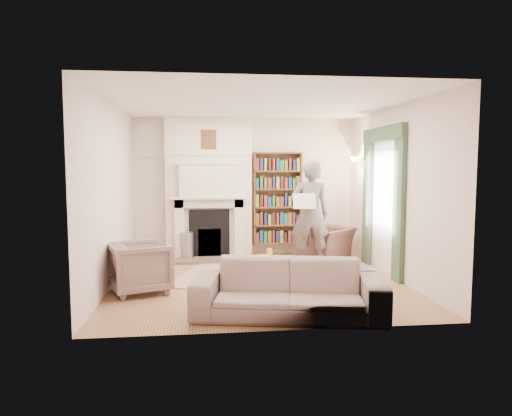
{
  "coord_description": "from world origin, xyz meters",
  "views": [
    {
      "loc": [
        -0.83,
        -7.14,
        1.83
      ],
      "look_at": [
        0.0,
        0.25,
        1.15
      ],
      "focal_mm": 32.0,
      "sensor_mm": 36.0,
      "label": 1
    }
  ],
  "objects": [
    {
      "name": "rocking_horse",
      "position": [
        0.14,
        0.64,
        0.19
      ],
      "size": [
        0.47,
        0.29,
        0.39
      ],
      "primitive_type": null,
      "rotation": [
        0.0,
        0.0,
        0.28
      ],
      "color": "yellow",
      "rests_on": "rug"
    },
    {
      "name": "curtain_left",
      "position": [
        2.2,
        -0.3,
        1.2
      ],
      "size": [
        0.07,
        0.32,
        2.4
      ],
      "primitive_type": "cube",
      "color": "#2F4932",
      "rests_on": "floor"
    },
    {
      "name": "newspaper",
      "position": [
        0.9,
        0.68,
        1.22
      ],
      "size": [
        0.4,
        0.14,
        0.27
      ],
      "primitive_type": "cube",
      "rotation": [
        -0.35,
        0.0,
        -0.06
      ],
      "color": "silver",
      "rests_on": "man_reading"
    },
    {
      "name": "board_game",
      "position": [
        -0.78,
        -0.16,
        0.03
      ],
      "size": [
        0.4,
        0.4,
        0.03
      ],
      "primitive_type": "cube",
      "rotation": [
        0.0,
        0.0,
        -0.25
      ],
      "color": "#CCCE48",
      "rests_on": "rug"
    },
    {
      "name": "wall_left",
      "position": [
        -2.25,
        0.0,
        1.4
      ],
      "size": [
        0.0,
        4.5,
        4.5
      ],
      "primitive_type": "plane",
      "rotation": [
        1.57,
        0.0,
        1.57
      ],
      "color": "silver",
      "rests_on": "floor"
    },
    {
      "name": "paraffin_heater",
      "position": [
        -1.18,
        1.74,
        0.28
      ],
      "size": [
        0.25,
        0.25,
        0.55
      ],
      "primitive_type": "cylinder",
      "rotation": [
        0.0,
        0.0,
        -0.03
      ],
      "color": "#97989E",
      "rests_on": "floor"
    },
    {
      "name": "pelmet",
      "position": [
        2.19,
        0.4,
        2.38
      ],
      "size": [
        0.09,
        1.7,
        0.24
      ],
      "primitive_type": "cube",
      "color": "#2F4932",
      "rests_on": "wall_right"
    },
    {
      "name": "curtain_right",
      "position": [
        2.2,
        1.1,
        1.2
      ],
      "size": [
        0.07,
        0.32,
        2.4
      ],
      "primitive_type": "cube",
      "color": "#2F4932",
      "rests_on": "floor"
    },
    {
      "name": "fireplace",
      "position": [
        -0.75,
        2.05,
        1.39
      ],
      "size": [
        1.7,
        0.58,
        2.8
      ],
      "color": "silver",
      "rests_on": "floor"
    },
    {
      "name": "coffee_table",
      "position": [
        1.08,
        -1.16,
        0.23
      ],
      "size": [
        0.7,
        0.46,
        0.45
      ],
      "primitive_type": null,
      "rotation": [
        0.0,
        0.0,
        0.01
      ],
      "color": "black",
      "rests_on": "floor"
    },
    {
      "name": "bookcase",
      "position": [
        0.65,
        2.12,
        1.18
      ],
      "size": [
        1.0,
        0.24,
        1.85
      ],
      "primitive_type": "cube",
      "color": "brown",
      "rests_on": "floor"
    },
    {
      "name": "armchair_reading",
      "position": [
        1.5,
        1.48,
        0.32
      ],
      "size": [
        1.3,
        1.29,
        0.64
      ],
      "primitive_type": "imported",
      "rotation": [
        0.0,
        0.0,
        3.87
      ],
      "color": "#4A2827",
      "rests_on": "floor"
    },
    {
      "name": "man_reading",
      "position": [
        1.05,
        0.88,
        0.97
      ],
      "size": [
        0.73,
        0.5,
        1.93
      ],
      "primitive_type": "imported",
      "rotation": [
        0.0,
        0.0,
        3.08
      ],
      "color": "#5E514B",
      "rests_on": "floor"
    },
    {
      "name": "ceiling",
      "position": [
        0.0,
        0.0,
        2.8
      ],
      "size": [
        4.5,
        4.5,
        0.0
      ],
      "primitive_type": "plane",
      "rotation": [
        3.14,
        0.0,
        0.0
      ],
      "color": "white",
      "rests_on": "wall_back"
    },
    {
      "name": "wall_right",
      "position": [
        2.25,
        0.0,
        1.4
      ],
      "size": [
        0.0,
        4.5,
        4.5
      ],
      "primitive_type": "plane",
      "rotation": [
        1.57,
        0.0,
        -1.57
      ],
      "color": "silver",
      "rests_on": "floor"
    },
    {
      "name": "wall_back",
      "position": [
        0.0,
        2.25,
        1.4
      ],
      "size": [
        4.5,
        0.0,
        4.5
      ],
      "primitive_type": "plane",
      "rotation": [
        1.57,
        0.0,
        0.0
      ],
      "color": "silver",
      "rests_on": "floor"
    },
    {
      "name": "armchair_left",
      "position": [
        -1.77,
        -0.48,
        0.37
      ],
      "size": [
        1.05,
        1.03,
        0.74
      ],
      "primitive_type": "imported",
      "rotation": [
        0.0,
        0.0,
        1.95
      ],
      "color": "#A09084",
      "rests_on": "floor"
    },
    {
      "name": "window",
      "position": [
        2.23,
        0.4,
        1.45
      ],
      "size": [
        0.02,
        0.9,
        1.3
      ],
      "primitive_type": "cube",
      "color": "silver",
      "rests_on": "wall_right"
    },
    {
      "name": "game_box_lid",
      "position": [
        -0.45,
        -0.35,
        0.04
      ],
      "size": [
        0.34,
        0.29,
        0.05
      ],
      "primitive_type": "cube",
      "rotation": [
        0.0,
        0.0,
        0.36
      ],
      "color": "#A42312",
      "rests_on": "rug"
    },
    {
      "name": "comic_annuals",
      "position": [
        0.23,
        -0.36,
        0.02
      ],
      "size": [
        0.45,
        0.83,
        0.02
      ],
      "color": "red",
      "rests_on": "rug"
    },
    {
      "name": "floor",
      "position": [
        0.0,
        0.0,
        0.0
      ],
      "size": [
        4.5,
        4.5,
        0.0
      ],
      "primitive_type": "plane",
      "color": "brown",
      "rests_on": "ground"
    },
    {
      "name": "wall_sconce",
      "position": [
        2.03,
        1.5,
        1.9
      ],
      "size": [
        0.2,
        0.24,
        0.24
      ],
      "primitive_type": null,
      "color": "gold",
      "rests_on": "wall_right"
    },
    {
      "name": "wall_front",
      "position": [
        0.0,
        -2.25,
        1.4
      ],
      "size": [
        4.5,
        0.0,
        4.5
      ],
      "primitive_type": "plane",
      "rotation": [
        -1.57,
        0.0,
        0.0
      ],
      "color": "silver",
      "rests_on": "floor"
    },
    {
      "name": "sofa",
      "position": [
        0.17,
        -1.76,
        0.34
      ],
      "size": [
        2.45,
        1.33,
        0.68
      ],
      "primitive_type": "imported",
      "rotation": [
        0.0,
        0.0,
        -0.19
      ],
      "color": "#A29586",
      "rests_on": "floor"
    },
    {
      "name": "rug",
      "position": [
        0.19,
        0.32,
        0.01
      ],
      "size": [
        3.3,
        2.87,
        0.01
      ],
      "primitive_type": "cube",
      "rotation": [
        0.0,
        0.0,
        -0.3
      ],
      "color": "#BCB28E",
      "rests_on": "floor"
    }
  ]
}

